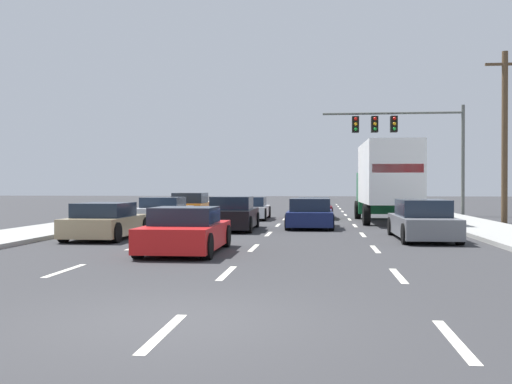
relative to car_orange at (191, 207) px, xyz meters
The scene contains 16 objects.
ground_plane 5.15m from the car_orange, ahead, with size 140.00×140.00×0.00m, color #333335.
sidewalk_right 14.25m from the car_orange, 18.58° to the right, with size 2.92×80.00×0.14m, color #9E9E99.
sidewalk_left 5.65m from the car_orange, 126.15° to the right, with size 2.92×80.00×0.14m, color #9E9E99.
lane_markings 5.81m from the car_orange, 28.25° to the right, with size 6.94×57.00×0.01m.
car_orange is the anchor object (origin of this frame).
car_silver 6.11m from the car_orange, 89.01° to the right, with size 1.99×4.30×1.26m.
car_tan 12.75m from the car_orange, 90.64° to the right, with size 1.89×4.10×1.20m.
car_white 3.37m from the car_orange, 10.39° to the right, with size 1.95×4.28×1.18m.
car_black 9.11m from the car_orange, 67.37° to the right, with size 1.89×4.44×1.34m.
car_red 16.94m from the car_orange, 78.33° to the right, with size 1.94×4.10×1.20m.
car_maroon 6.66m from the car_orange, ahead, with size 2.00×4.54×1.14m.
car_navy 9.48m from the car_orange, 46.24° to the right, with size 1.95×4.27×1.24m.
box_truck 10.63m from the car_orange, 16.07° to the right, with size 2.60×8.30×3.75m.
car_gray 15.81m from the car_orange, 49.33° to the right, with size 1.83×4.60×1.31m.
traffic_signal_mast 13.10m from the car_orange, 21.07° to the left, with size 8.30×0.69×6.52m.
utility_pole_mid 16.21m from the car_orange, ahead, with size 1.80×0.28×8.07m.
Camera 1 is at (1.87, -7.82, 1.77)m, focal length 42.72 mm.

